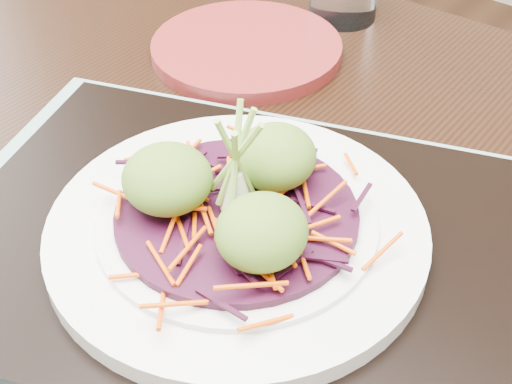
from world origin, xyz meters
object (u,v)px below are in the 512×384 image
Objects in this scene: serving_tray at (238,247)px; terracotta_side_plate at (246,48)px; white_plate at (237,228)px; dining_table at (321,304)px.

serving_tray is 2.06× the size of terracotta_side_plate.
serving_tray is 0.02m from white_plate.
dining_table is at bearing -36.39° from terracotta_side_plate.
terracotta_side_plate is (-0.18, 0.23, -0.01)m from serving_tray.
serving_tray reaches higher than dining_table.
white_plate is (-0.03, -0.07, 0.12)m from dining_table.
dining_table is 0.14m from white_plate.
dining_table is at bearing 48.35° from serving_tray.
dining_table is 0.13m from serving_tray.
dining_table is 2.89× the size of serving_tray.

